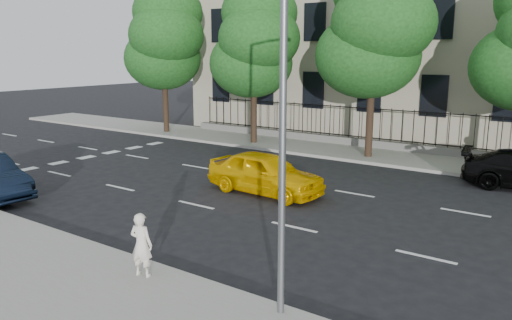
{
  "coord_description": "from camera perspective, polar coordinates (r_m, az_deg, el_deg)",
  "views": [
    {
      "loc": [
        7.31,
        -10.11,
        5.27
      ],
      "look_at": [
        -1.78,
        3.0,
        1.81
      ],
      "focal_mm": 35.0,
      "sensor_mm": 36.0,
      "label": 1
    }
  ],
  "objects": [
    {
      "name": "tree_b",
      "position": [
        28.57,
        -0.01,
        13.4
      ],
      "size": [
        5.53,
        5.12,
        8.97
      ],
      "color": "#382619",
      "rests_on": "far_sidewalk"
    },
    {
      "name": "ground",
      "position": [
        13.55,
        -1.07,
        -10.65
      ],
      "size": [
        120.0,
        120.0,
        0.0
      ],
      "primitive_type": "plane",
      "color": "black",
      "rests_on": "ground"
    },
    {
      "name": "tree_c",
      "position": [
        25.27,
        13.59,
        14.51
      ],
      "size": [
        5.89,
        5.5,
        9.8
      ],
      "color": "#382619",
      "rests_on": "far_sidewalk"
    },
    {
      "name": "crosswalk",
      "position": [
        26.43,
        -20.23,
        -0.0
      ],
      "size": [
        0.5,
        12.1,
        0.01
      ],
      "primitive_type": null,
      "color": "silver",
      "rests_on": "ground"
    },
    {
      "name": "far_sidewalk",
      "position": [
        25.73,
        17.47,
        0.03
      ],
      "size": [
        60.0,
        4.0,
        0.15
      ],
      "primitive_type": "cube",
      "color": "gray",
      "rests_on": "ground"
    },
    {
      "name": "woman_near",
      "position": [
        11.98,
        -12.97,
        -9.4
      ],
      "size": [
        0.63,
        0.48,
        1.53
      ],
      "primitive_type": "imported",
      "rotation": [
        0.0,
        0.0,
        3.37
      ],
      "color": "white",
      "rests_on": "near_sidewalk"
    },
    {
      "name": "near_sidewalk",
      "position": [
        10.86,
        -14.07,
        -16.75
      ],
      "size": [
        60.0,
        4.0,
        0.15
      ],
      "primitive_type": "cube",
      "color": "gray",
      "rests_on": "ground"
    },
    {
      "name": "lane_markings",
      "position": [
        17.38,
        8.16,
        -5.51
      ],
      "size": [
        49.6,
        4.62,
        0.01
      ],
      "primitive_type": null,
      "color": "silver",
      "rests_on": "ground"
    },
    {
      "name": "street_light",
      "position": [
        9.63,
        4.85,
        11.47
      ],
      "size": [
        0.25,
        3.32,
        8.05
      ],
      "color": "slate",
      "rests_on": "near_sidewalk"
    },
    {
      "name": "yellow_taxi",
      "position": [
        18.86,
        1.06,
        -1.48
      ],
      "size": [
        4.76,
        2.15,
        1.59
      ],
      "primitive_type": "imported",
      "rotation": [
        0.0,
        0.0,
        1.51
      ],
      "color": "#F3B700",
      "rests_on": "ground"
    },
    {
      "name": "tree_a",
      "position": [
        33.07,
        -10.32,
        13.55
      ],
      "size": [
        5.71,
        5.31,
        9.39
      ],
      "color": "#382619",
      "rests_on": "far_sidewalk"
    },
    {
      "name": "iron_fence",
      "position": [
        27.23,
        18.63,
        1.83
      ],
      "size": [
        30.0,
        0.5,
        2.2
      ],
      "color": "slate",
      "rests_on": "far_sidewalk"
    }
  ]
}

